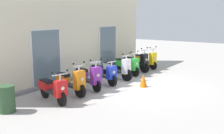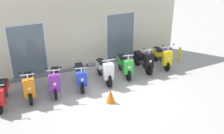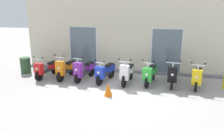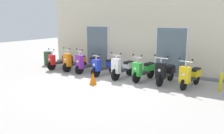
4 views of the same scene
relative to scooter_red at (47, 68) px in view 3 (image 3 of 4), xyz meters
The scene contains 13 objects.
ground_plane 3.67m from the scooter_red, 18.90° to the right, with size 40.00×40.00×0.00m, color #A8A39E.
storefront_facade 4.15m from the scooter_red, 27.90° to the left, with size 10.49×0.50×3.93m.
scooter_red is the anchor object (origin of this frame).
scooter_orange 0.95m from the scooter_red, ahead, with size 0.60×1.57×1.26m.
scooter_purple 1.88m from the scooter_red, ahead, with size 0.76×1.55×1.26m.
scooter_blue 2.89m from the scooter_red, ahead, with size 0.72×1.57×1.13m.
scooter_white 3.91m from the scooter_red, ahead, with size 0.59×1.67×1.25m.
scooter_green 4.91m from the scooter_red, ahead, with size 0.65×1.54×1.22m.
scooter_black 5.87m from the scooter_red, ahead, with size 0.61×1.61×1.28m.
scooter_yellow 6.90m from the scooter_red, ahead, with size 0.68×1.57×1.24m.
trash_bin 1.49m from the scooter_red, 162.46° to the left, with size 0.50×0.50×0.80m, color #2D4C2D.
curb_bollard 7.99m from the scooter_red, ahead, with size 0.12×0.12×0.70m, color yellow.
traffic_cone 3.75m from the scooter_red, 25.38° to the right, with size 0.32×0.32×0.52m, color orange.
Camera 3 is at (1.79, -8.56, 3.58)m, focal length 36.94 mm.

